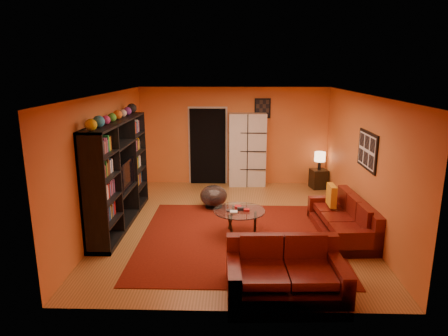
{
  "coord_description": "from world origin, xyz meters",
  "views": [
    {
      "loc": [
        0.03,
        -7.59,
        3.08
      ],
      "look_at": [
        -0.18,
        0.1,
        1.15
      ],
      "focal_mm": 32.0,
      "sensor_mm": 36.0,
      "label": 1
    }
  ],
  "objects_px": {
    "side_table": "(319,179)",
    "storage_cabinet": "(247,150)",
    "coffee_table": "(239,213)",
    "entertainment_unit": "(119,173)",
    "sofa": "(346,220)",
    "loveseat": "(285,270)",
    "bowl_chair": "(214,196)",
    "tv": "(123,175)",
    "table_lamp": "(320,157)"
  },
  "relations": [
    {
      "from": "loveseat",
      "to": "side_table",
      "type": "distance_m",
      "value": 5.2
    },
    {
      "from": "side_table",
      "to": "table_lamp",
      "type": "distance_m",
      "value": 0.58
    },
    {
      "from": "entertainment_unit",
      "to": "table_lamp",
      "type": "distance_m",
      "value": 5.2
    },
    {
      "from": "sofa",
      "to": "bowl_chair",
      "type": "xyz_separation_m",
      "value": [
        -2.58,
        1.44,
        -0.02
      ]
    },
    {
      "from": "sofa",
      "to": "side_table",
      "type": "distance_m",
      "value": 3.05
    },
    {
      "from": "entertainment_unit",
      "to": "loveseat",
      "type": "xyz_separation_m",
      "value": [
        3.03,
        -2.41,
        -0.77
      ]
    },
    {
      "from": "side_table",
      "to": "table_lamp",
      "type": "height_order",
      "value": "table_lamp"
    },
    {
      "from": "loveseat",
      "to": "bowl_chair",
      "type": "bearing_deg",
      "value": 17.13
    },
    {
      "from": "bowl_chair",
      "to": "table_lamp",
      "type": "xyz_separation_m",
      "value": [
        2.68,
        1.6,
        0.56
      ]
    },
    {
      "from": "coffee_table",
      "to": "side_table",
      "type": "distance_m",
      "value": 3.77
    },
    {
      "from": "sofa",
      "to": "storage_cabinet",
      "type": "xyz_separation_m",
      "value": [
        -1.78,
        3.27,
        0.68
      ]
    },
    {
      "from": "entertainment_unit",
      "to": "side_table",
      "type": "relative_size",
      "value": 6.0
    },
    {
      "from": "tv",
      "to": "entertainment_unit",
      "type": "bearing_deg",
      "value": 150.36
    },
    {
      "from": "tv",
      "to": "storage_cabinet",
      "type": "relative_size",
      "value": 0.49
    },
    {
      "from": "loveseat",
      "to": "side_table",
      "type": "height_order",
      "value": "loveseat"
    },
    {
      "from": "storage_cabinet",
      "to": "coffee_table",
      "type": "bearing_deg",
      "value": -97.07
    },
    {
      "from": "tv",
      "to": "storage_cabinet",
      "type": "height_order",
      "value": "storage_cabinet"
    },
    {
      "from": "entertainment_unit",
      "to": "sofa",
      "type": "bearing_deg",
      "value": -6.15
    },
    {
      "from": "side_table",
      "to": "storage_cabinet",
      "type": "bearing_deg",
      "value": 173.08
    },
    {
      "from": "tv",
      "to": "storage_cabinet",
      "type": "bearing_deg",
      "value": -43.58
    },
    {
      "from": "table_lamp",
      "to": "coffee_table",
      "type": "bearing_deg",
      "value": -124.27
    },
    {
      "from": "tv",
      "to": "loveseat",
      "type": "height_order",
      "value": "tv"
    },
    {
      "from": "entertainment_unit",
      "to": "side_table",
      "type": "xyz_separation_m",
      "value": [
        4.51,
        2.57,
        -0.8
      ]
    },
    {
      "from": "table_lamp",
      "to": "side_table",
      "type": "bearing_deg",
      "value": 0.0
    },
    {
      "from": "storage_cabinet",
      "to": "table_lamp",
      "type": "xyz_separation_m",
      "value": [
        1.88,
        -0.23,
        -0.14
      ]
    },
    {
      "from": "bowl_chair",
      "to": "tv",
      "type": "bearing_deg",
      "value": -153.7
    },
    {
      "from": "tv",
      "to": "table_lamp",
      "type": "bearing_deg",
      "value": -60.9
    },
    {
      "from": "storage_cabinet",
      "to": "bowl_chair",
      "type": "relative_size",
      "value": 3.14
    },
    {
      "from": "entertainment_unit",
      "to": "sofa",
      "type": "xyz_separation_m",
      "value": [
        4.41,
        -0.47,
        -0.76
      ]
    },
    {
      "from": "sofa",
      "to": "bowl_chair",
      "type": "relative_size",
      "value": 3.28
    },
    {
      "from": "sofa",
      "to": "storage_cabinet",
      "type": "relative_size",
      "value": 1.05
    },
    {
      "from": "coffee_table",
      "to": "bowl_chair",
      "type": "distance_m",
      "value": 1.62
    },
    {
      "from": "sofa",
      "to": "side_table",
      "type": "relative_size",
      "value": 4.06
    },
    {
      "from": "storage_cabinet",
      "to": "table_lamp",
      "type": "relative_size",
      "value": 4.14
    },
    {
      "from": "side_table",
      "to": "loveseat",
      "type": "bearing_deg",
      "value": -106.56
    },
    {
      "from": "coffee_table",
      "to": "storage_cabinet",
      "type": "distance_m",
      "value": 3.39
    },
    {
      "from": "tv",
      "to": "bowl_chair",
      "type": "distance_m",
      "value": 2.11
    },
    {
      "from": "entertainment_unit",
      "to": "side_table",
      "type": "distance_m",
      "value": 5.25
    },
    {
      "from": "storage_cabinet",
      "to": "side_table",
      "type": "distance_m",
      "value": 2.03
    },
    {
      "from": "side_table",
      "to": "bowl_chair",
      "type": "bearing_deg",
      "value": -149.11
    },
    {
      "from": "coffee_table",
      "to": "table_lamp",
      "type": "xyz_separation_m",
      "value": [
        2.12,
        3.11,
        0.38
      ]
    },
    {
      "from": "entertainment_unit",
      "to": "sofa",
      "type": "relative_size",
      "value": 1.48
    },
    {
      "from": "tv",
      "to": "table_lamp",
      "type": "relative_size",
      "value": 2.04
    },
    {
      "from": "table_lamp",
      "to": "entertainment_unit",
      "type": "bearing_deg",
      "value": -150.32
    },
    {
      "from": "coffee_table",
      "to": "entertainment_unit",
      "type": "bearing_deg",
      "value": 167.35
    },
    {
      "from": "sofa",
      "to": "coffee_table",
      "type": "height_order",
      "value": "sofa"
    },
    {
      "from": "storage_cabinet",
      "to": "side_table",
      "type": "xyz_separation_m",
      "value": [
        1.88,
        -0.23,
        -0.72
      ]
    },
    {
      "from": "storage_cabinet",
      "to": "side_table",
      "type": "bearing_deg",
      "value": -9.93
    },
    {
      "from": "sofa",
      "to": "loveseat",
      "type": "bearing_deg",
      "value": -129.04
    },
    {
      "from": "entertainment_unit",
      "to": "loveseat",
      "type": "relative_size",
      "value": 1.77
    }
  ]
}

